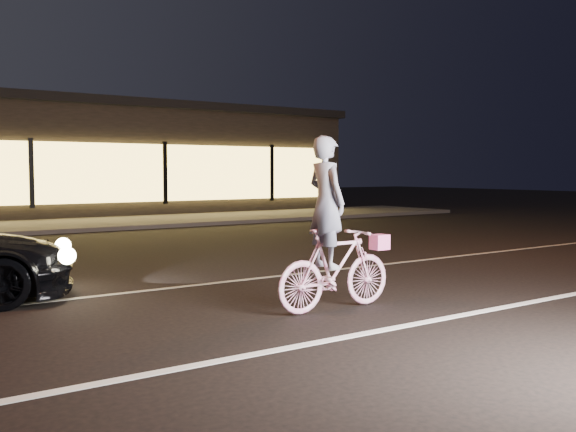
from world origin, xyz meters
TOP-DOWN VIEW (x-y plane):
  - ground at (0.00, 0.00)m, footprint 90.00×90.00m
  - lane_stripe_near at (0.00, -1.50)m, footprint 60.00×0.12m
  - lane_stripe_far at (0.00, 2.00)m, footprint 60.00×0.10m
  - sidewalk at (0.00, 13.00)m, footprint 30.00×4.00m
  - storefront at (0.00, 18.97)m, footprint 25.40×8.42m
  - cyclist at (-0.03, -0.44)m, footprint 1.64×0.57m

SIDE VIEW (x-z plane):
  - ground at x=0.00m, z-range 0.00..0.00m
  - lane_stripe_near at x=0.00m, z-range 0.00..0.01m
  - lane_stripe_far at x=0.00m, z-range 0.00..0.01m
  - sidewalk at x=0.00m, z-range 0.00..0.12m
  - cyclist at x=-0.03m, z-range -0.30..1.77m
  - storefront at x=0.00m, z-range 0.05..4.25m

